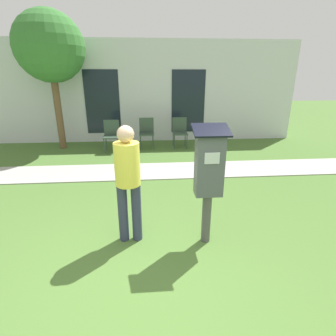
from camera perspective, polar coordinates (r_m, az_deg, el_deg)
The scene contains 9 objects.
ground_plane at distance 3.19m, azimuth -3.90°, elevation -22.70°, with size 40.00×40.00×0.00m, color #476B2D.
sidewalk at distance 6.17m, azimuth -4.46°, elevation -0.65°, with size 12.00×1.10×0.02m.
building_facade at distance 8.97m, azimuth -4.91°, elevation 16.10°, with size 10.00×0.26×3.20m.
parking_meter at distance 3.30m, azimuth 8.91°, elevation -0.63°, with size 0.44×0.31×1.59m.
person_standing at distance 3.36m, azimuth -8.74°, elevation -1.84°, with size 0.32×0.32×1.58m.
outdoor_chair_left at distance 7.90m, azimuth -12.21°, elevation 7.42°, with size 0.44×0.44×0.90m.
outdoor_chair_middle at distance 8.14m, azimuth -4.70°, elevation 8.15°, with size 0.44×0.44×0.90m.
outdoor_chair_right at distance 8.19m, azimuth 2.57°, elevation 8.27°, with size 0.44×0.44×0.90m.
tree at distance 8.53m, azimuth -24.36°, elevation 22.77°, with size 1.90×1.90×3.82m.
Camera 1 is at (0.01, -2.36, 2.15)m, focal length 28.00 mm.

